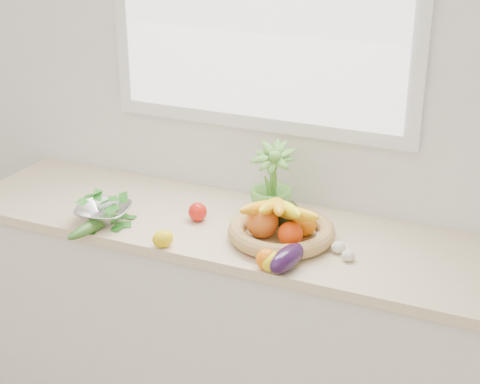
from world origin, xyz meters
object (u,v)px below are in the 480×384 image
at_px(colander_with_spinach, 103,209).
at_px(potted_herb, 272,182).
at_px(fruit_basket, 281,226).
at_px(eggplant, 287,258).
at_px(apple, 198,212).
at_px(cucumber, 93,226).

bearing_deg(colander_with_spinach, potted_herb, 28.45).
xyz_separation_m(potted_herb, colander_with_spinach, (-0.58, -0.32, -0.09)).
bearing_deg(fruit_basket, eggplant, -62.79).
height_order(apple, potted_herb, potted_herb).
xyz_separation_m(potted_herb, fruit_basket, (0.11, -0.17, -0.09)).
distance_m(fruit_basket, colander_with_spinach, 0.70).
bearing_deg(potted_herb, colander_with_spinach, -151.55).
relative_size(eggplant, cucumber, 0.75).
xyz_separation_m(apple, fruit_basket, (0.36, -0.02, 0.02)).
xyz_separation_m(eggplant, potted_herb, (-0.21, 0.37, 0.11)).
xyz_separation_m(apple, eggplant, (0.46, -0.22, 0.00)).
xyz_separation_m(cucumber, potted_herb, (0.57, 0.40, 0.12)).
height_order(potted_herb, colander_with_spinach, potted_herb).
xyz_separation_m(eggplant, cucumber, (-0.78, -0.03, -0.02)).
bearing_deg(cucumber, potted_herb, 35.12).
xyz_separation_m(eggplant, fruit_basket, (-0.10, 0.20, 0.02)).
relative_size(potted_herb, colander_with_spinach, 1.31).
relative_size(fruit_basket, colander_with_spinach, 2.16).
height_order(potted_herb, fruit_basket, potted_herb).
height_order(apple, eggplant, eggplant).
bearing_deg(cucumber, fruit_basket, 18.81).
relative_size(eggplant, fruit_basket, 0.38).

